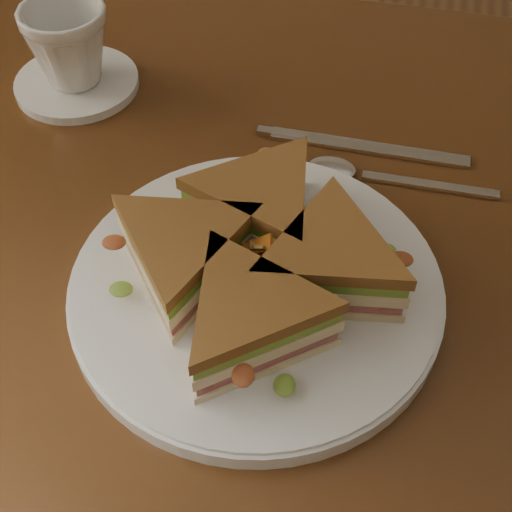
% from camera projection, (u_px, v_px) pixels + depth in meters
% --- Properties ---
extents(table, '(1.20, 0.80, 0.75)m').
position_uv_depth(table, '(323.00, 295.00, 0.72)').
color(table, '#381D0C').
rests_on(table, ground).
extents(plate, '(0.31, 0.31, 0.02)m').
position_uv_depth(plate, '(256.00, 289.00, 0.59)').
color(plate, white).
rests_on(plate, table).
extents(sandwich_wedges, '(0.27, 0.27, 0.06)m').
position_uv_depth(sandwich_wedges, '(256.00, 260.00, 0.56)').
color(sandwich_wedges, beige).
rests_on(sandwich_wedges, plate).
extents(crisps_mound, '(0.09, 0.09, 0.05)m').
position_uv_depth(crisps_mound, '(256.00, 263.00, 0.57)').
color(crisps_mound, '#B15A16').
rests_on(crisps_mound, plate).
extents(spoon, '(0.18, 0.03, 0.01)m').
position_uv_depth(spoon, '(355.00, 173.00, 0.69)').
color(spoon, silver).
rests_on(spoon, table).
extents(knife, '(0.22, 0.02, 0.00)m').
position_uv_depth(knife, '(354.00, 146.00, 0.72)').
color(knife, silver).
rests_on(knife, table).
extents(saucer, '(0.13, 0.13, 0.01)m').
position_uv_depth(saucer, '(77.00, 83.00, 0.78)').
color(saucer, white).
rests_on(saucer, table).
extents(coffee_cup, '(0.09, 0.09, 0.08)m').
position_uv_depth(coffee_cup, '(68.00, 45.00, 0.75)').
color(coffee_cup, white).
rests_on(coffee_cup, saucer).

